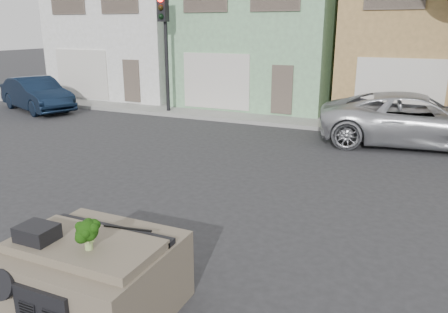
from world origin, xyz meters
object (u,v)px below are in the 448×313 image
Objects in this scene: broccoli at (88,235)px; traffic_signal at (165,56)px; navy_sedan at (39,111)px; silver_pickup at (413,145)px.

traffic_signal is at bearing 117.62° from broccoli.
traffic_signal is at bearing -53.10° from navy_sedan.
traffic_signal reaches higher than broccoli.
silver_pickup is at bearing -67.36° from navy_sedan.
broccoli is (6.68, -12.77, -1.23)m from traffic_signal.
traffic_signal is 13.04× the size of broccoli.
navy_sedan is 16.84m from broccoli.
navy_sedan is at bearing -163.98° from traffic_signal.
navy_sedan is 16.11m from silver_pickup.
navy_sedan is at bearing 83.75° from silver_pickup.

